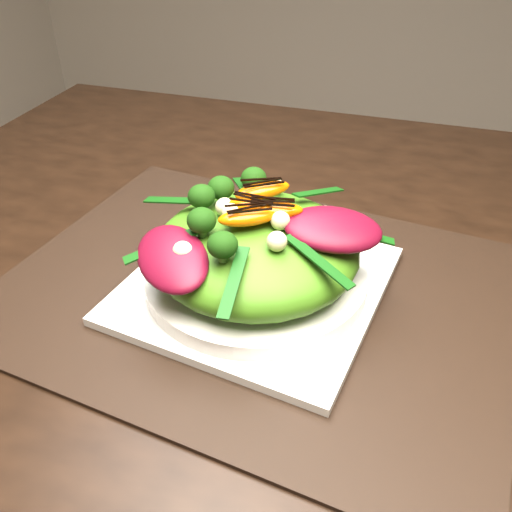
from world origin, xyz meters
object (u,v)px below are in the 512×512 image
(dining_table, at_px, (482,296))
(placemat, at_px, (256,289))
(lettuce_mound, at_px, (256,249))
(orange_segment, at_px, (243,197))
(salad_bowl, at_px, (256,274))
(plate_base, at_px, (256,284))

(dining_table, relative_size, placemat, 3.04)
(placemat, height_order, lettuce_mound, lettuce_mound)
(placemat, xyz_separation_m, orange_segment, (-0.02, 0.03, 0.09))
(dining_table, relative_size, salad_bowl, 6.89)
(dining_table, height_order, salad_bowl, dining_table)
(lettuce_mound, bearing_deg, dining_table, 20.93)
(dining_table, bearing_deg, salad_bowl, -159.07)
(dining_table, relative_size, orange_segment, 27.15)
(placemat, distance_m, lettuce_mound, 0.05)
(lettuce_mound, bearing_deg, placemat, 0.00)
(plate_base, bearing_deg, salad_bowl, 0.00)
(salad_bowl, bearing_deg, dining_table, 20.93)
(plate_base, bearing_deg, placemat, 90.00)
(placemat, xyz_separation_m, salad_bowl, (0.00, -0.00, 0.02))
(placemat, relative_size, orange_segment, 8.94)
(placemat, relative_size, lettuce_mound, 2.50)
(dining_table, relative_size, lettuce_mound, 7.61)
(lettuce_mound, bearing_deg, plate_base, -90.00)
(plate_base, relative_size, salad_bowl, 1.09)
(placemat, xyz_separation_m, lettuce_mound, (0.00, 0.00, 0.05))
(placemat, relative_size, salad_bowl, 2.27)
(lettuce_mound, xyz_separation_m, orange_segment, (-0.02, 0.03, 0.04))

